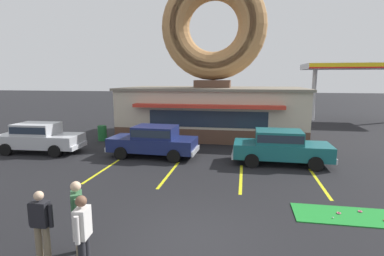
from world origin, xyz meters
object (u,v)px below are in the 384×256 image
at_px(car_teal, 280,146).
at_px(pedestrian_hooded_kid, 77,214).
at_px(car_silver, 39,137).
at_px(car_navy, 154,140).
at_px(trash_bin, 102,133).
at_px(pedestrian_leather_jacket_man, 41,222).
at_px(pedestrian_crossing_woman, 83,232).
at_px(golf_ball, 333,218).

bearing_deg(car_teal, pedestrian_hooded_kid, -122.36).
bearing_deg(car_silver, car_navy, 2.00).
relative_size(car_silver, trash_bin, 4.75).
bearing_deg(pedestrian_leather_jacket_man, car_teal, 55.19).
height_order(car_navy, pedestrian_crossing_woman, pedestrian_crossing_woman).
height_order(pedestrian_hooded_kid, trash_bin, pedestrian_hooded_kid).
height_order(pedestrian_leather_jacket_man, pedestrian_crossing_woman, pedestrian_crossing_woman).
relative_size(pedestrian_hooded_kid, pedestrian_crossing_woman, 1.02).
height_order(car_teal, pedestrian_crossing_woman, pedestrian_crossing_woman).
relative_size(pedestrian_hooded_kid, pedestrian_leather_jacket_man, 1.11).
distance_m(car_teal, pedestrian_crossing_woman, 10.31).
relative_size(car_navy, pedestrian_crossing_woman, 2.69).
relative_size(car_silver, pedestrian_leather_jacket_man, 2.92).
bearing_deg(car_silver, pedestrian_hooded_kid, -49.10).
relative_size(car_silver, pedestrian_crossing_woman, 2.69).
distance_m(car_teal, pedestrian_hooded_kid, 9.99).
distance_m(car_teal, car_silver, 12.65).
xyz_separation_m(car_silver, pedestrian_crossing_woman, (7.82, -9.10, 0.09)).
relative_size(car_navy, trash_bin, 4.74).
bearing_deg(pedestrian_leather_jacket_man, car_silver, 127.09).
bearing_deg(pedestrian_crossing_woman, car_teal, 62.05).
height_order(car_teal, pedestrian_leather_jacket_man, car_teal).
height_order(pedestrian_crossing_woman, trash_bin, pedestrian_crossing_woman).
height_order(car_teal, pedestrian_hooded_kid, pedestrian_hooded_kid).
bearing_deg(pedestrian_hooded_kid, car_teal, 57.64).
bearing_deg(pedestrian_hooded_kid, car_silver, 130.90).
xyz_separation_m(car_teal, pedestrian_leather_jacket_man, (-6.06, -8.72, -0.00)).
bearing_deg(golf_ball, trash_bin, 141.98).
relative_size(golf_ball, pedestrian_crossing_woman, 0.02).
distance_m(golf_ball, trash_bin, 14.77).
relative_size(pedestrian_crossing_woman, trash_bin, 1.77).
height_order(golf_ball, pedestrian_crossing_woman, pedestrian_crossing_woman).
relative_size(car_navy, car_silver, 1.00).
xyz_separation_m(pedestrian_crossing_woman, trash_bin, (-5.91, 12.61, -0.46)).
relative_size(car_teal, pedestrian_crossing_woman, 2.66).
relative_size(golf_ball, car_teal, 0.01).
bearing_deg(pedestrian_leather_jacket_man, golf_ball, 24.26).
xyz_separation_m(golf_ball, car_teal, (-0.89, 5.59, 0.82)).
xyz_separation_m(car_silver, pedestrian_hooded_kid, (7.31, -8.44, 0.11)).
bearing_deg(trash_bin, car_teal, -18.07).
height_order(car_navy, car_silver, same).
bearing_deg(trash_bin, pedestrian_hooded_kid, -65.69).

